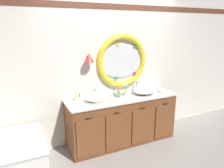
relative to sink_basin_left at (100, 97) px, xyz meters
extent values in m
plane|color=gray|center=(0.41, -0.24, -0.90)|extent=(14.00, 14.00, 0.00)
cube|color=silver|center=(0.41, 0.35, 0.40)|extent=(6.40, 0.08, 2.60)
cube|color=brown|center=(0.41, 0.31, 1.42)|extent=(6.27, 0.01, 0.09)
ellipsoid|color=silver|center=(0.56, 0.30, 0.51)|extent=(0.86, 0.02, 0.61)
torus|color=yellow|center=(0.56, 0.29, 0.51)|extent=(0.97, 0.10, 0.97)
cube|color=#2866B7|center=(0.99, 0.29, 0.52)|extent=(0.05, 0.01, 0.05)
cube|color=green|center=(0.81, 0.29, 0.75)|extent=(0.05, 0.01, 0.05)
cube|color=yellow|center=(0.47, 0.29, 0.81)|extent=(0.05, 0.01, 0.05)
cube|color=#2866B7|center=(0.15, 0.29, 0.62)|extent=(0.05, 0.01, 0.05)
cube|color=orange|center=(0.15, 0.29, 0.40)|extent=(0.05, 0.01, 0.05)
cube|color=teal|center=(0.44, 0.29, 0.21)|extent=(0.05, 0.01, 0.05)
cube|color=purple|center=(0.83, 0.29, 0.27)|extent=(0.05, 0.01, 0.05)
cylinder|color=#4C3823|center=(-0.09, 0.27, 0.63)|extent=(0.02, 0.09, 0.02)
cone|color=red|center=(-0.09, 0.22, 0.61)|extent=(0.17, 0.17, 0.14)
cube|color=brown|center=(0.43, 0.03, -0.49)|extent=(1.90, 0.57, 0.81)
cube|color=silver|center=(0.43, 0.03, -0.07)|extent=(1.93, 0.60, 0.03)
cube|color=silver|center=(0.43, 0.30, -0.15)|extent=(1.90, 0.02, 0.11)
cube|color=brown|center=(-0.29, -0.26, -0.53)|extent=(0.40, 0.02, 0.62)
cylinder|color=#422D1E|center=(-0.29, -0.28, -0.18)|extent=(0.10, 0.01, 0.01)
cube|color=brown|center=(0.19, -0.26, -0.53)|extent=(0.40, 0.02, 0.62)
cylinder|color=#422D1E|center=(0.19, -0.28, -0.18)|extent=(0.10, 0.01, 0.01)
cube|color=brown|center=(0.66, -0.26, -0.53)|extent=(0.40, 0.02, 0.62)
cylinder|color=#422D1E|center=(0.66, -0.28, -0.18)|extent=(0.10, 0.01, 0.01)
cube|color=brown|center=(1.14, -0.26, -0.53)|extent=(0.40, 0.02, 0.62)
cylinder|color=#422D1E|center=(1.14, -0.28, -0.18)|extent=(0.10, 0.01, 0.01)
cylinder|color=silver|center=(-1.27, 0.15, -0.29)|extent=(0.04, 0.04, 0.11)
ellipsoid|color=white|center=(0.00, 0.00, 0.00)|extent=(0.45, 0.28, 0.11)
torus|color=white|center=(0.00, 0.00, 0.00)|extent=(0.47, 0.47, 0.02)
cylinder|color=silver|center=(0.00, 0.00, 0.00)|extent=(0.03, 0.03, 0.01)
ellipsoid|color=white|center=(0.85, 0.00, 0.00)|extent=(0.37, 0.31, 0.11)
torus|color=white|center=(0.85, 0.00, 0.00)|extent=(0.39, 0.39, 0.02)
cylinder|color=silver|center=(0.85, 0.00, 0.00)|extent=(0.03, 0.03, 0.01)
cylinder|color=silver|center=(0.00, 0.24, -0.05)|extent=(0.05, 0.05, 0.02)
cylinder|color=silver|center=(0.00, 0.24, 0.02)|extent=(0.02, 0.02, 0.12)
sphere|color=silver|center=(0.00, 0.24, 0.08)|extent=(0.03, 0.03, 0.03)
cylinder|color=silver|center=(0.00, 0.17, 0.08)|extent=(0.02, 0.13, 0.02)
cylinder|color=silver|center=(-0.09, 0.24, -0.03)|extent=(0.04, 0.04, 0.06)
cylinder|color=silver|center=(0.09, 0.24, -0.03)|extent=(0.04, 0.04, 0.06)
cube|color=silver|center=(-0.09, 0.24, 0.01)|extent=(0.05, 0.01, 0.01)
cube|color=silver|center=(0.09, 0.24, 0.01)|extent=(0.05, 0.01, 0.01)
cylinder|color=silver|center=(0.85, 0.24, -0.05)|extent=(0.05, 0.05, 0.02)
cylinder|color=silver|center=(0.85, 0.24, 0.04)|extent=(0.02, 0.02, 0.15)
sphere|color=silver|center=(0.85, 0.24, 0.11)|extent=(0.03, 0.03, 0.03)
cylinder|color=silver|center=(0.85, 0.18, 0.11)|extent=(0.02, 0.11, 0.02)
cylinder|color=silver|center=(0.76, 0.24, -0.03)|extent=(0.04, 0.04, 0.06)
cylinder|color=silver|center=(0.94, 0.24, -0.03)|extent=(0.04, 0.04, 0.06)
cube|color=silver|center=(0.76, 0.24, 0.01)|extent=(0.05, 0.01, 0.01)
cube|color=silver|center=(0.94, 0.24, 0.01)|extent=(0.05, 0.01, 0.01)
cylinder|color=white|center=(0.33, 0.12, -0.02)|extent=(0.08, 0.08, 0.08)
torus|color=white|center=(0.33, 0.12, 0.03)|extent=(0.08, 0.08, 0.01)
cylinder|color=pink|center=(0.35, 0.12, 0.04)|extent=(0.03, 0.01, 0.18)
cube|color=white|center=(0.35, 0.12, 0.14)|extent=(0.02, 0.02, 0.02)
cylinder|color=purple|center=(0.31, 0.13, 0.04)|extent=(0.01, 0.03, 0.17)
cube|color=white|center=(0.31, 0.13, 0.14)|extent=(0.02, 0.02, 0.02)
cylinder|color=white|center=(0.52, 0.07, -0.01)|extent=(0.08, 0.08, 0.09)
torus|color=white|center=(0.52, 0.07, 0.03)|extent=(0.09, 0.09, 0.01)
cylinder|color=#19ADB2|center=(0.54, 0.07, 0.05)|extent=(0.02, 0.03, 0.18)
cube|color=white|center=(0.54, 0.07, 0.15)|extent=(0.02, 0.02, 0.03)
cylinder|color=orange|center=(0.51, 0.09, 0.04)|extent=(0.03, 0.02, 0.16)
cube|color=white|center=(0.51, 0.09, 0.13)|extent=(0.02, 0.02, 0.02)
cylinder|color=#19ADB2|center=(0.51, 0.05, 0.03)|extent=(0.03, 0.01, 0.15)
cube|color=white|center=(0.51, 0.05, 0.12)|extent=(0.02, 0.02, 0.02)
cylinder|color=#6BAD66|center=(0.35, 0.01, 0.00)|extent=(0.06, 0.06, 0.11)
cylinder|color=silver|center=(0.35, 0.01, 0.07)|extent=(0.03, 0.03, 0.02)
cylinder|color=silver|center=(0.35, -0.01, 0.08)|extent=(0.01, 0.04, 0.01)
cube|color=white|center=(1.22, -0.05, -0.05)|extent=(0.15, 0.14, 0.02)
cube|color=white|center=(1.22, -0.05, -0.03)|extent=(0.15, 0.13, 0.02)
cube|color=beige|center=(-0.31, 0.17, -0.03)|extent=(0.13, 0.11, 0.05)
cylinder|color=yellow|center=(-0.34, 0.17, 0.03)|extent=(0.02, 0.02, 0.06)
cylinder|color=green|center=(-0.28, 0.17, 0.03)|extent=(0.02, 0.02, 0.06)
camera|label=1|loc=(-1.22, -3.01, 1.09)|focal=34.03mm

